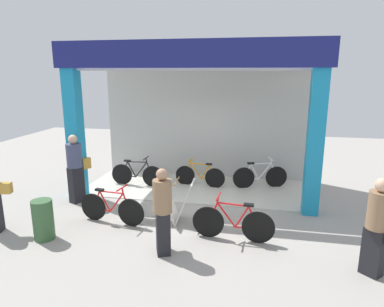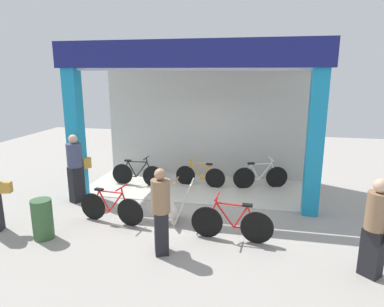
% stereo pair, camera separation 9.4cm
% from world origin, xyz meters
% --- Properties ---
extents(ground_plane, '(20.41, 20.41, 0.00)m').
position_xyz_m(ground_plane, '(0.00, 0.00, 0.00)').
color(ground_plane, '#9E9991').
rests_on(ground_plane, ground).
extents(shop_facade, '(6.40, 2.82, 3.93)m').
position_xyz_m(shop_facade, '(0.00, 1.43, 2.14)').
color(shop_facade, beige).
rests_on(shop_facade, ground).
extents(bicycle_inside_0, '(1.46, 0.40, 0.80)m').
position_xyz_m(bicycle_inside_0, '(0.08, 1.38, 0.32)').
color(bicycle_inside_0, black).
rests_on(bicycle_inside_0, ground).
extents(bicycle_inside_1, '(1.56, 0.43, 0.86)m').
position_xyz_m(bicycle_inside_1, '(-1.71, 1.09, 0.34)').
color(bicycle_inside_1, black).
rests_on(bicycle_inside_1, ground).
extents(bicycle_inside_2, '(1.50, 0.55, 0.86)m').
position_xyz_m(bicycle_inside_2, '(1.77, 1.59, 0.34)').
color(bicycle_inside_2, black).
rests_on(bicycle_inside_2, ground).
extents(bicycle_parked_0, '(1.54, 0.43, 0.86)m').
position_xyz_m(bicycle_parked_0, '(-1.38, -1.40, 0.34)').
color(bicycle_parked_0, black).
rests_on(bicycle_parked_0, ground).
extents(bicycle_parked_1, '(1.62, 0.44, 0.89)m').
position_xyz_m(bicycle_parked_1, '(1.28, -1.66, 0.36)').
color(bicycle_parked_1, black).
rests_on(bicycle_parked_1, ground).
extents(sandwich_board_sign, '(0.78, 0.62, 0.95)m').
position_xyz_m(sandwich_board_sign, '(-0.00, -1.05, 0.47)').
color(sandwich_board_sign, silver).
rests_on(sandwich_board_sign, ground).
extents(pedestrian_0, '(0.57, 0.56, 1.65)m').
position_xyz_m(pedestrian_0, '(3.61, -2.40, 0.85)').
color(pedestrian_0, black).
rests_on(pedestrian_0, ground).
extents(pedestrian_1, '(0.49, 0.67, 1.73)m').
position_xyz_m(pedestrian_1, '(-2.75, -0.40, 0.91)').
color(pedestrian_1, black).
rests_on(pedestrian_1, ground).
extents(pedestrian_2, '(0.44, 0.61, 1.60)m').
position_xyz_m(pedestrian_2, '(0.08, -2.40, 0.83)').
color(pedestrian_2, black).
rests_on(pedestrian_2, ground).
extents(trash_bin, '(0.40, 0.40, 0.80)m').
position_xyz_m(trash_bin, '(-2.38, -2.35, 0.40)').
color(trash_bin, '#335933').
rests_on(trash_bin, ground).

